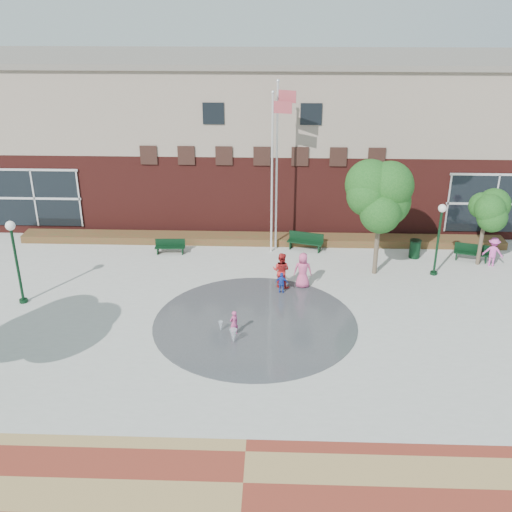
{
  "coord_description": "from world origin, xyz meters",
  "views": [
    {
      "loc": [
        0.82,
        -18.39,
        12.58
      ],
      "look_at": [
        0.0,
        4.0,
        2.6
      ],
      "focal_mm": 42.0,
      "sensor_mm": 36.0,
      "label": 1
    }
  ],
  "objects_px": {
    "bench_left": "(170,249)",
    "flagpole_right": "(273,166)",
    "flagpole_left": "(278,159)",
    "child_splash": "(234,323)",
    "trash_can": "(415,249)"
  },
  "relations": [
    {
      "from": "flagpole_right",
      "to": "child_splash",
      "type": "xyz_separation_m",
      "value": [
        -1.41,
        -8.37,
        -4.07
      ]
    },
    {
      "from": "flagpole_right",
      "to": "trash_can",
      "type": "bearing_deg",
      "value": 9.7
    },
    {
      "from": "bench_left",
      "to": "child_splash",
      "type": "bearing_deg",
      "value": -66.2
    },
    {
      "from": "flagpole_right",
      "to": "bench_left",
      "type": "height_order",
      "value": "flagpole_right"
    },
    {
      "from": "flagpole_left",
      "to": "child_splash",
      "type": "bearing_deg",
      "value": -77.72
    },
    {
      "from": "flagpole_right",
      "to": "bench_left",
      "type": "distance_m",
      "value": 6.88
    },
    {
      "from": "bench_left",
      "to": "flagpole_right",
      "type": "bearing_deg",
      "value": 2.64
    },
    {
      "from": "flagpole_left",
      "to": "flagpole_right",
      "type": "height_order",
      "value": "flagpole_left"
    },
    {
      "from": "flagpole_left",
      "to": "child_splash",
      "type": "distance_m",
      "value": 9.87
    },
    {
      "from": "bench_left",
      "to": "child_splash",
      "type": "height_order",
      "value": "child_splash"
    },
    {
      "from": "flagpole_right",
      "to": "bench_left",
      "type": "xyz_separation_m",
      "value": [
        -5.29,
        -0.46,
        -4.37
      ]
    },
    {
      "from": "flagpole_left",
      "to": "trash_can",
      "type": "relative_size",
      "value": 9.0
    },
    {
      "from": "trash_can",
      "to": "child_splash",
      "type": "distance_m",
      "value": 11.73
    },
    {
      "from": "flagpole_right",
      "to": "child_splash",
      "type": "relative_size",
      "value": 7.6
    },
    {
      "from": "flagpole_left",
      "to": "flagpole_right",
      "type": "distance_m",
      "value": 0.49
    }
  ]
}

